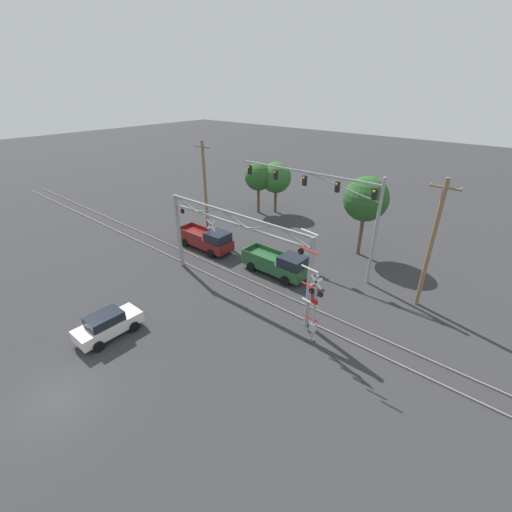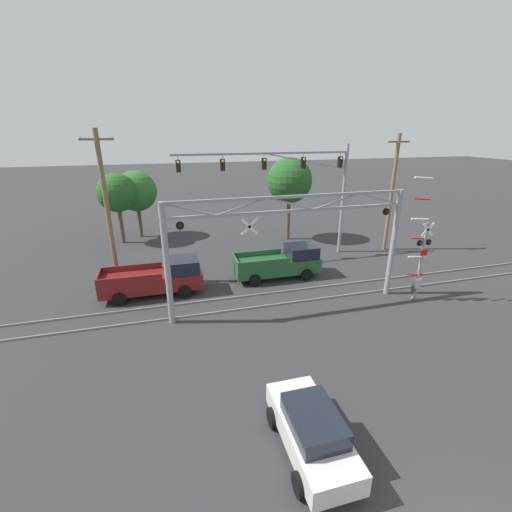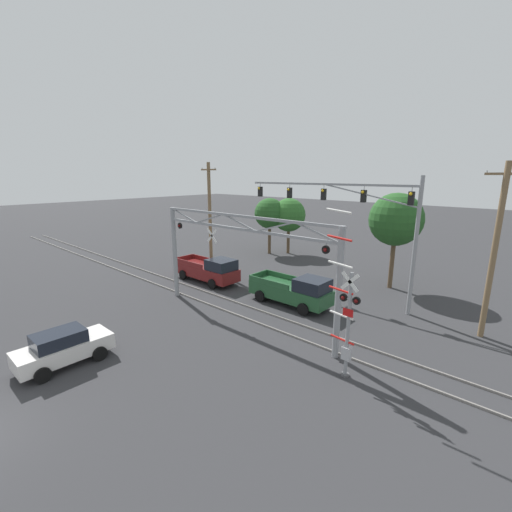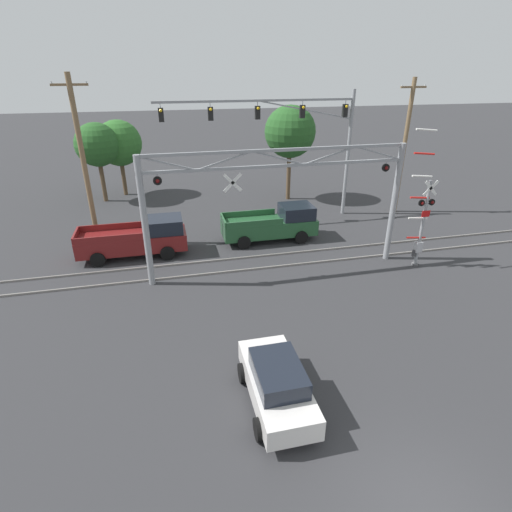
{
  "view_description": "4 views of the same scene",
  "coord_description": "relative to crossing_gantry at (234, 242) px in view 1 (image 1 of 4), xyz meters",
  "views": [
    {
      "loc": [
        15.07,
        -2.73,
        13.91
      ],
      "look_at": [
        0.52,
        14.52,
        2.39
      ],
      "focal_mm": 24.0,
      "sensor_mm": 36.0,
      "label": 1
    },
    {
      "loc": [
        -6.05,
        -2.87,
        9.19
      ],
      "look_at": [
        -1.24,
        14.91,
        2.33
      ],
      "focal_mm": 24.0,
      "sensor_mm": 36.0,
      "label": 2
    },
    {
      "loc": [
        13.11,
        -0.41,
        8.3
      ],
      "look_at": [
        1.95,
        12.0,
        4.29
      ],
      "focal_mm": 24.0,
      "sensor_mm": 36.0,
      "label": 3
    },
    {
      "loc": [
        -5.18,
        -4.74,
        9.45
      ],
      "look_at": [
        -1.41,
        11.33,
        1.62
      ],
      "focal_mm": 28.0,
      "sensor_mm": 36.0,
      "label": 4
    }
  ],
  "objects": [
    {
      "name": "pickup_truck_lead",
      "position": [
        0.97,
        3.96,
        -3.02
      ],
      "size": [
        5.57,
        2.15,
        2.06
      ],
      "color": "#23512D",
      "rests_on": "ground_plane"
    },
    {
      "name": "utility_pole_right",
      "position": [
        10.87,
        6.97,
        0.59
      ],
      "size": [
        1.8,
        0.28,
        8.91
      ],
      "color": "brown",
      "rests_on": "ground_plane"
    },
    {
      "name": "background_tree_far_left_verge",
      "position": [
        4.27,
        11.66,
        1.1
      ],
      "size": [
        3.79,
        3.79,
        7.03
      ],
      "color": "brown",
      "rests_on": "ground_plane"
    },
    {
      "name": "crossing_signal_mast",
      "position": [
        7.22,
        -1.1,
        -1.6
      ],
      "size": [
        1.69,
        0.35,
        6.99
      ],
      "color": "gray",
      "rests_on": "ground_plane"
    },
    {
      "name": "ground_plane",
      "position": [
        0.01,
        -12.78,
        -4.01
      ],
      "size": [
        200.0,
        200.0,
        0.0
      ],
      "primitive_type": "plane",
      "color": "#303033"
    },
    {
      "name": "sedan_waiting",
      "position": [
        -2.44,
        -8.66,
        -3.2
      ],
      "size": [
        1.87,
        3.88,
        1.59
      ],
      "color": "silver",
      "rests_on": "ground_plane"
    },
    {
      "name": "rail_track_far",
      "position": [
        0.01,
        1.72,
        -3.96
      ],
      "size": [
        80.0,
        0.08,
        0.1
      ],
      "primitive_type": "cube",
      "color": "gray",
      "rests_on": "ground_plane"
    },
    {
      "name": "traffic_signal_span",
      "position": [
        3.61,
        7.43,
        1.87
      ],
      "size": [
        12.6,
        0.39,
        8.23
      ],
      "color": "gray",
      "rests_on": "ground_plane"
    },
    {
      "name": "crossing_gantry",
      "position": [
        0.0,
        0.0,
        0.0
      ],
      "size": [
        12.72,
        0.31,
        6.15
      ],
      "color": "gray",
      "rests_on": "ground_plane"
    },
    {
      "name": "rail_track_near",
      "position": [
        0.01,
        0.28,
        -3.96
      ],
      "size": [
        80.0,
        0.08,
        0.1
      ],
      "primitive_type": "cube",
      "color": "gray",
      "rests_on": "ground_plane"
    },
    {
      "name": "background_tree_far_right_verge",
      "position": [
        -8.31,
        15.8,
        0.09
      ],
      "size": [
        3.5,
        3.5,
        5.87
      ],
      "color": "brown",
      "rests_on": "ground_plane"
    },
    {
      "name": "utility_pole_left",
      "position": [
        -9.35,
        5.9,
        0.77
      ],
      "size": [
        1.8,
        0.28,
        9.25
      ],
      "color": "brown",
      "rests_on": "ground_plane"
    },
    {
      "name": "pickup_truck_following",
      "position": [
        -6.83,
        3.5,
        -3.01
      ],
      "size": [
        5.75,
        2.15,
        2.06
      ],
      "color": "maroon",
      "rests_on": "ground_plane"
    },
    {
      "name": "background_tree_beyond_span",
      "position": [
        -9.73,
        14.36,
        0.26
      ],
      "size": [
        3.19,
        3.19,
        5.89
      ],
      "color": "brown",
      "rests_on": "ground_plane"
    }
  ]
}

